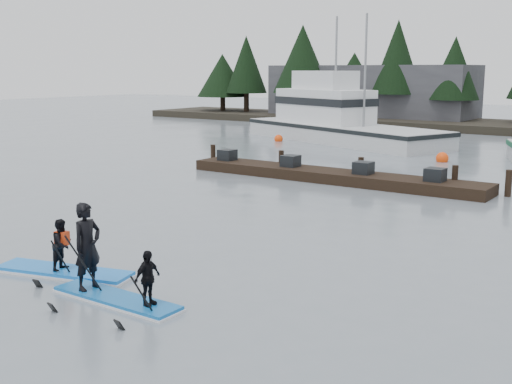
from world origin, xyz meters
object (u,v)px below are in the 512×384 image
Objects in this scene: floating_dock at (331,176)px; paddleboard_solo at (63,258)px; fishing_boat_large at (337,131)px; paddleboard_duo at (106,265)px.

floating_dock is 3.94× the size of paddleboard_solo.
fishing_boat_large is at bearing 90.20° from paddleboard_solo.
paddleboard_duo is at bearing -78.64° from floating_dock.
paddleboard_duo reaches higher than floating_dock.
fishing_boat_large is 15.58m from floating_dock.
fishing_boat_large is 29.62m from paddleboard_solo.
fishing_boat_large is 4.67× the size of paddleboard_solo.
paddleboard_duo is (10.00, -29.06, 0.06)m from fishing_boat_large.
floating_dock is at bearing -41.85° from fishing_boat_large.
paddleboard_duo reaches higher than paddleboard_solo.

